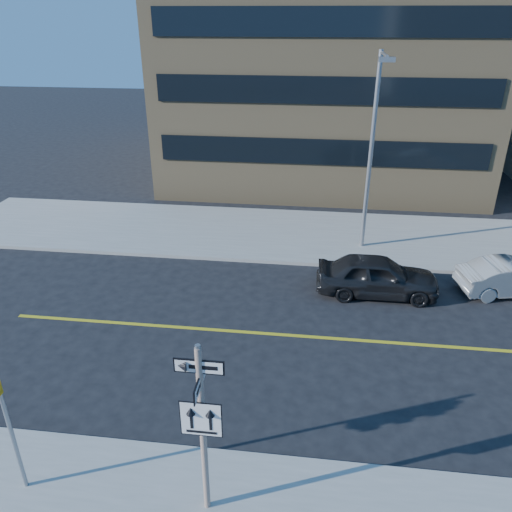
# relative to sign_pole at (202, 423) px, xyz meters

# --- Properties ---
(ground) EXTENTS (120.00, 120.00, 0.00)m
(ground) POSITION_rel_sign_pole_xyz_m (0.00, 2.51, -2.44)
(ground) COLOR black
(ground) RESTS_ON ground
(sign_pole) EXTENTS (0.92, 0.92, 4.06)m
(sign_pole) POSITION_rel_sign_pole_xyz_m (0.00, 0.00, 0.00)
(sign_pole) COLOR beige
(sign_pole) RESTS_ON near_sidewalk
(parked_car_a) EXTENTS (1.78, 4.39, 1.49)m
(parked_car_a) POSITION_rel_sign_pole_xyz_m (4.27, 9.59, -1.69)
(parked_car_a) COLOR black
(parked_car_a) RESTS_ON ground
(streetlight_a) EXTENTS (0.55, 2.25, 8.00)m
(streetlight_a) POSITION_rel_sign_pole_xyz_m (4.00, 13.27, 2.32)
(streetlight_a) COLOR gray
(streetlight_a) RESTS_ON far_sidewalk
(building_brick) EXTENTS (18.00, 18.00, 18.00)m
(building_brick) POSITION_rel_sign_pole_xyz_m (2.00, 27.51, 6.56)
(building_brick) COLOR #A3855A
(building_brick) RESTS_ON ground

